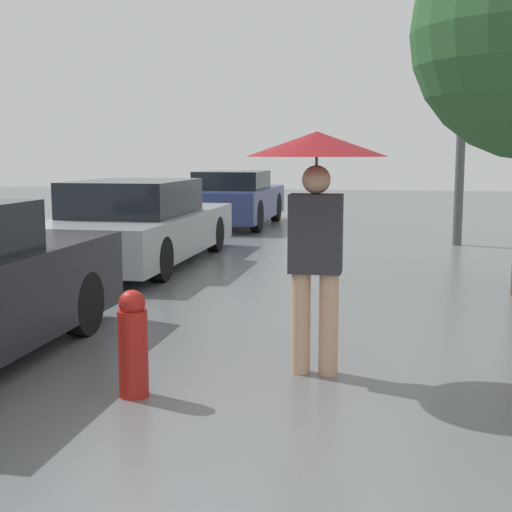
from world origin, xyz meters
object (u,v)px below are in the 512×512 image
pedestrian (316,182)px  fire_hydrant (133,344)px  street_lamp (463,97)px  parked_car_farthest (234,199)px  parked_car_middle (138,225)px

pedestrian → fire_hydrant: (-1.13, -0.72, -1.04)m
pedestrian → street_lamp: 8.11m
parked_car_farthest → street_lamp: (4.60, -2.58, 1.97)m
pedestrian → parked_car_middle: bearing=122.9°
street_lamp → fire_hydrant: street_lamp is taller
pedestrian → fire_hydrant: size_ratio=2.44×
pedestrian → parked_car_middle: size_ratio=0.38×
parked_car_middle → parked_car_farthest: bearing=88.0°
fire_hydrant → parked_car_middle: bearing=109.6°
pedestrian → parked_car_farthest: 10.86m
parked_car_farthest → fire_hydrant: (1.77, -11.14, -0.23)m
street_lamp → fire_hydrant: size_ratio=6.51×
pedestrian → parked_car_middle: 5.77m
parked_car_farthest → street_lamp: 5.63m
parked_car_middle → fire_hydrant: size_ratio=6.36×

